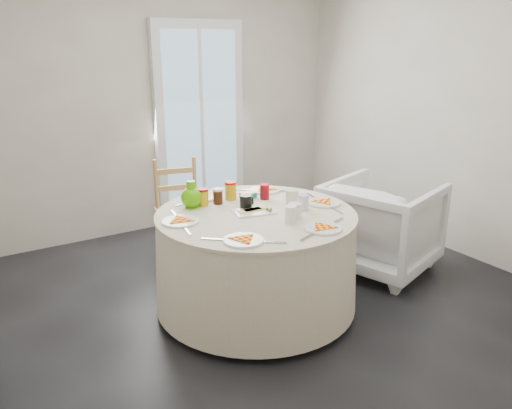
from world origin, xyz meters
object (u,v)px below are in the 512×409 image
wooden_chair (180,210)px  green_pitcher (191,190)px  table (256,260)px  armchair (381,226)px

wooden_chair → green_pitcher: size_ratio=4.70×
table → wooden_chair: (-0.10, 1.09, 0.09)m
wooden_chair → green_pitcher: 0.88m
green_pitcher → table: bearing=-66.3°
wooden_chair → table: bearing=-71.2°
table → green_pitcher: green_pitcher is taller
armchair → table: bearing=72.7°
wooden_chair → green_pitcher: bearing=-93.5°
armchair → green_pitcher: (-1.59, 0.34, 0.48)m
table → green_pitcher: 0.69m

